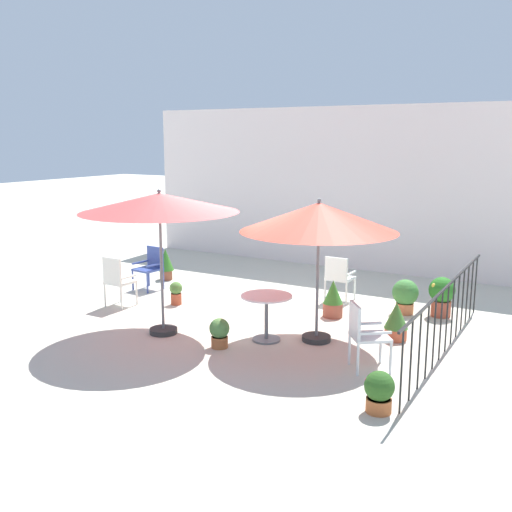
{
  "coord_description": "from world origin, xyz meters",
  "views": [
    {
      "loc": [
        5.12,
        -8.38,
        3.04
      ],
      "look_at": [
        0.0,
        0.52,
        0.98
      ],
      "focal_mm": 41.44,
      "sensor_mm": 36.0,
      "label": 1
    }
  ],
  "objects": [
    {
      "name": "ground_plane",
      "position": [
        0.0,
        0.0,
        0.0
      ],
      "size": [
        60.0,
        60.0,
        0.0
      ],
      "primitive_type": "plane",
      "color": "beige"
    },
    {
      "name": "terrace_railing",
      "position": [
        3.45,
        -0.0,
        0.68
      ],
      "size": [
        0.03,
        4.88,
        1.01
      ],
      "color": "black",
      "rests_on": "ground"
    },
    {
      "name": "patio_chair_3",
      "position": [
        2.65,
        -1.23,
        0.52
      ],
      "size": [
        0.64,
        0.64,
        0.91
      ],
      "color": "silver",
      "rests_on": "ground"
    },
    {
      "name": "patio_umbrella_0",
      "position": [
        1.64,
        -0.5,
        1.89
      ],
      "size": [
        2.34,
        2.34,
        2.17
      ],
      "color": "#2D2D2D",
      "rests_on": "ground"
    },
    {
      "name": "patio_umbrella_1",
      "position": [
        -0.6,
        -1.38,
        2.05
      ],
      "size": [
        2.44,
        2.44,
        2.28
      ],
      "color": "#2D2D2D",
      "rests_on": "ground"
    },
    {
      "name": "cafe_table_0",
      "position": [
        0.98,
        -0.86,
        0.5
      ],
      "size": [
        0.78,
        0.78,
        0.71
      ],
      "color": "white",
      "rests_on": "ground"
    },
    {
      "name": "potted_plant_7",
      "position": [
        -2.83,
        1.5,
        0.37
      ],
      "size": [
        0.35,
        0.35,
        0.68
      ],
      "color": "brown",
      "rests_on": "ground"
    },
    {
      "name": "patio_chair_0",
      "position": [
        1.1,
        1.72,
        0.5
      ],
      "size": [
        0.48,
        0.46,
        0.87
      ],
      "color": "white",
      "rests_on": "ground"
    },
    {
      "name": "potted_plant_5",
      "position": [
        3.23,
        -2.34,
        0.25
      ],
      "size": [
        0.34,
        0.34,
        0.48
      ],
      "color": "#AF5C30",
      "rests_on": "ground"
    },
    {
      "name": "potted_plant_2",
      "position": [
        1.38,
        0.77,
        0.32
      ],
      "size": [
        0.34,
        0.34,
        0.65
      ],
      "color": "#9A4E3B",
      "rests_on": "ground"
    },
    {
      "name": "potted_plant_0",
      "position": [
        2.99,
        1.73,
        0.38
      ],
      "size": [
        0.45,
        0.45,
        0.69
      ],
      "color": "#A94B36",
      "rests_on": "ground"
    },
    {
      "name": "potted_plant_1",
      "position": [
        2.68,
        0.14,
        0.3
      ],
      "size": [
        0.36,
        0.36,
        0.6
      ],
      "color": "#BF5135",
      "rests_on": "ground"
    },
    {
      "name": "villa_facade",
      "position": [
        0.0,
        4.66,
        1.88
      ],
      "size": [
        10.37,
        0.3,
        3.75
      ],
      "primitive_type": "cube",
      "color": "silver",
      "rests_on": "ground"
    },
    {
      "name": "patio_chair_1",
      "position": [
        -2.26,
        -0.62,
        0.53
      ],
      "size": [
        0.45,
        0.44,
        0.93
      ],
      "color": "white",
      "rests_on": "ground"
    },
    {
      "name": "potted_plant_4",
      "position": [
        0.53,
        -1.48,
        0.24
      ],
      "size": [
        0.3,
        0.3,
        0.45
      ],
      "color": "#A05932",
      "rests_on": "ground"
    },
    {
      "name": "potted_plant_3",
      "position": [
        2.41,
        1.58,
        0.33
      ],
      "size": [
        0.46,
        0.46,
        0.61
      ],
      "color": "#CE7547",
      "rests_on": "ground"
    },
    {
      "name": "potted_plant_6",
      "position": [
        -1.43,
        0.04,
        0.23
      ],
      "size": [
        0.24,
        0.24,
        0.43
      ],
      "color": "#AC4B30",
      "rests_on": "ground"
    },
    {
      "name": "patio_chair_2",
      "position": [
        -2.58,
        0.71,
        0.49
      ],
      "size": [
        0.51,
        0.53,
        0.86
      ],
      "color": "#36478F",
      "rests_on": "ground"
    }
  ]
}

